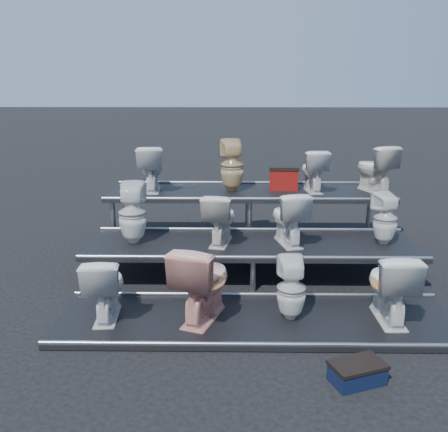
{
  "coord_description": "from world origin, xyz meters",
  "views": [
    {
      "loc": [
        -0.27,
        -6.12,
        2.51
      ],
      "look_at": [
        -0.36,
        0.1,
        0.79
      ],
      "focal_mm": 40.0,
      "sensor_mm": 36.0,
      "label": 1
    }
  ],
  "objects_px": {
    "toilet_0": "(105,286)",
    "toilet_5": "(220,218)",
    "toilet_7": "(385,219)",
    "toilet_6": "(288,217)",
    "toilet_9": "(232,165)",
    "toilet_3": "(390,285)",
    "red_crate": "(284,179)",
    "toilet_10": "(313,170)",
    "toilet_11": "(375,168)",
    "step_stool": "(357,374)",
    "toilet_4": "(133,213)",
    "toilet_2": "(291,288)",
    "toilet_8": "(151,168)",
    "toilet_1": "(203,281)"
  },
  "relations": [
    {
      "from": "toilet_1",
      "to": "step_stool",
      "type": "height_order",
      "value": "toilet_1"
    },
    {
      "from": "toilet_1",
      "to": "step_stool",
      "type": "distance_m",
      "value": 1.78
    },
    {
      "from": "toilet_6",
      "to": "step_stool",
      "type": "relative_size",
      "value": 1.58
    },
    {
      "from": "toilet_0",
      "to": "red_crate",
      "type": "xyz_separation_m",
      "value": [
        2.13,
        2.77,
        0.61
      ]
    },
    {
      "from": "toilet_3",
      "to": "toilet_9",
      "type": "height_order",
      "value": "toilet_9"
    },
    {
      "from": "toilet_0",
      "to": "toilet_2",
      "type": "height_order",
      "value": "toilet_0"
    },
    {
      "from": "toilet_11",
      "to": "step_stool",
      "type": "distance_m",
      "value": 3.98
    },
    {
      "from": "toilet_0",
      "to": "toilet_8",
      "type": "height_order",
      "value": "toilet_8"
    },
    {
      "from": "toilet_6",
      "to": "toilet_8",
      "type": "relative_size",
      "value": 1.0
    },
    {
      "from": "toilet_6",
      "to": "red_crate",
      "type": "height_order",
      "value": "red_crate"
    },
    {
      "from": "toilet_2",
      "to": "toilet_3",
      "type": "bearing_deg",
      "value": 177.22
    },
    {
      "from": "toilet_7",
      "to": "toilet_9",
      "type": "height_order",
      "value": "toilet_9"
    },
    {
      "from": "toilet_0",
      "to": "red_crate",
      "type": "bearing_deg",
      "value": -131.44
    },
    {
      "from": "toilet_6",
      "to": "toilet_9",
      "type": "xyz_separation_m",
      "value": [
        -0.72,
        1.3,
        0.44
      ]
    },
    {
      "from": "toilet_3",
      "to": "toilet_5",
      "type": "height_order",
      "value": "toilet_5"
    },
    {
      "from": "toilet_7",
      "to": "toilet_10",
      "type": "xyz_separation_m",
      "value": [
        -0.73,
        1.3,
        0.38
      ]
    },
    {
      "from": "toilet_4",
      "to": "toilet_8",
      "type": "bearing_deg",
      "value": -94.55
    },
    {
      "from": "red_crate",
      "to": "toilet_5",
      "type": "bearing_deg",
      "value": -118.94
    },
    {
      "from": "toilet_1",
      "to": "toilet_7",
      "type": "height_order",
      "value": "toilet_7"
    },
    {
      "from": "toilet_3",
      "to": "toilet_10",
      "type": "height_order",
      "value": "toilet_10"
    },
    {
      "from": "toilet_6",
      "to": "red_crate",
      "type": "xyz_separation_m",
      "value": [
        0.08,
        1.47,
        0.21
      ]
    },
    {
      "from": "toilet_6",
      "to": "toilet_10",
      "type": "distance_m",
      "value": 1.44
    },
    {
      "from": "toilet_2",
      "to": "toilet_5",
      "type": "bearing_deg",
      "value": -62.15
    },
    {
      "from": "toilet_7",
      "to": "red_crate",
      "type": "height_order",
      "value": "red_crate"
    },
    {
      "from": "step_stool",
      "to": "toilet_2",
      "type": "bearing_deg",
      "value": 92.16
    },
    {
      "from": "toilet_2",
      "to": "toilet_4",
      "type": "height_order",
      "value": "toilet_4"
    },
    {
      "from": "toilet_4",
      "to": "toilet_11",
      "type": "height_order",
      "value": "toilet_11"
    },
    {
      "from": "toilet_8",
      "to": "toilet_9",
      "type": "height_order",
      "value": "toilet_9"
    },
    {
      "from": "toilet_2",
      "to": "toilet_10",
      "type": "relative_size",
      "value": 1.06
    },
    {
      "from": "toilet_5",
      "to": "toilet_9",
      "type": "bearing_deg",
      "value": -85.29
    },
    {
      "from": "toilet_1",
      "to": "toilet_8",
      "type": "relative_size",
      "value": 1.2
    },
    {
      "from": "toilet_7",
      "to": "toilet_9",
      "type": "distance_m",
      "value": 2.39
    },
    {
      "from": "toilet_5",
      "to": "toilet_9",
      "type": "height_order",
      "value": "toilet_9"
    },
    {
      "from": "toilet_1",
      "to": "toilet_5",
      "type": "height_order",
      "value": "toilet_5"
    },
    {
      "from": "toilet_1",
      "to": "toilet_10",
      "type": "xyz_separation_m",
      "value": [
        1.53,
        2.6,
        0.7
      ]
    },
    {
      "from": "toilet_0",
      "to": "toilet_5",
      "type": "distance_m",
      "value": 1.8
    },
    {
      "from": "toilet_10",
      "to": "toilet_11",
      "type": "height_order",
      "value": "toilet_11"
    },
    {
      "from": "toilet_11",
      "to": "toilet_3",
      "type": "bearing_deg",
      "value": 57.96
    },
    {
      "from": "toilet_8",
      "to": "toilet_1",
      "type": "bearing_deg",
      "value": 104.34
    },
    {
      "from": "toilet_0",
      "to": "toilet_7",
      "type": "distance_m",
      "value": 3.55
    },
    {
      "from": "toilet_3",
      "to": "toilet_8",
      "type": "relative_size",
      "value": 1.1
    },
    {
      "from": "toilet_3",
      "to": "red_crate",
      "type": "relative_size",
      "value": 1.79
    },
    {
      "from": "toilet_3",
      "to": "toilet_8",
      "type": "distance_m",
      "value": 3.94
    },
    {
      "from": "toilet_0",
      "to": "toilet_8",
      "type": "xyz_separation_m",
      "value": [
        0.11,
        2.6,
        0.8
      ]
    },
    {
      "from": "toilet_3",
      "to": "toilet_9",
      "type": "relative_size",
      "value": 0.98
    },
    {
      "from": "toilet_1",
      "to": "toilet_9",
      "type": "height_order",
      "value": "toilet_9"
    },
    {
      "from": "toilet_0",
      "to": "toilet_2",
      "type": "distance_m",
      "value": 1.95
    },
    {
      "from": "toilet_6",
      "to": "toilet_7",
      "type": "bearing_deg",
      "value": 167.05
    },
    {
      "from": "step_stool",
      "to": "toilet_4",
      "type": "bearing_deg",
      "value": 114.0
    },
    {
      "from": "toilet_4",
      "to": "toilet_7",
      "type": "relative_size",
      "value": 1.18
    }
  ]
}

